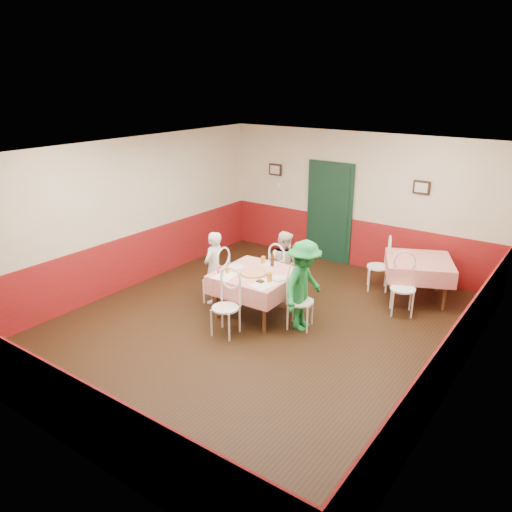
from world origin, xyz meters
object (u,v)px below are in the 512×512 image
Objects in this scene: chair_far at (282,274)px; diner_left at (214,268)px; diner_far at (284,264)px; chair_near at (225,308)px; chair_right at (300,302)px; glass_b at (269,277)px; second_table at (417,279)px; glass_a at (227,269)px; chair_left at (216,279)px; chair_second_a at (378,267)px; pizza at (253,273)px; chair_second_b at (403,289)px; diner_right at (304,286)px; beer_bottle at (272,260)px; main_table at (256,294)px; glass_c at (263,260)px; wallet at (260,281)px.

diner_left is (-0.87, -0.88, 0.20)m from chair_far.
chair_near is at bearing 95.20° from diner_far.
diner_far is (-0.88, 0.87, 0.17)m from chair_right.
chair_near is at bearing -120.40° from glass_b.
glass_a is (-2.38, -2.50, 0.45)m from second_table.
chair_left is 0.72× the size of diner_far.
chair_second_a is (1.22, 3.06, 0.00)m from chair_near.
pizza is at bearing 81.26° from chair_right.
chair_second_b is 1.83m from diner_right.
glass_b is at bearing 80.11° from chair_left.
chair_second_a is at bearing 60.97° from chair_near.
pizza is 0.47m from beer_bottle.
chair_far is (-0.02, 0.85, 0.08)m from main_table.
pizza is 0.44m from glass_a.
diner_left is at bearing -178.33° from main_table.
pizza is at bearing 29.05° from glass_a.
pizza is at bearing 162.70° from glass_b.
chair_near is (0.02, -0.85, 0.08)m from main_table.
glass_a is (-1.63, -2.50, 0.37)m from chair_second_a.
second_table is 8.68× the size of glass_c.
glass_a is (-2.38, -1.75, 0.37)m from chair_second_b.
glass_b reaches higher than chair_near.
chair_second_a is at bearing -25.74° from chair_right.
glass_a is at bearing -57.67° from chair_second_a.
chair_far is 1.25m from glass_a.
chair_right is at bearing 138.56° from diner_far.
diner_right is (0.90, 0.10, -0.04)m from pizza.
glass_b is (0.38, 0.65, 0.38)m from chair_near.
main_table is 1.36× the size of chair_left.
diner_left is (-0.92, 0.82, 0.20)m from chair_near.
wallet is at bearing -71.78° from beer_bottle.
chair_near is at bearing -54.11° from glass_a.
second_table is at bearing 43.60° from beer_bottle.
glass_b reaches higher than chair_second_a.
second_table is 3.48m from glass_a.
glass_c is at bearing 120.34° from chair_left.
second_table is 8.84× the size of glass_a.
diner_far is at bearing 129.07° from diner_left.
chair_second_a is at bearing -130.57° from diner_far.
chair_second_b is (2.85, 1.49, 0.00)m from chair_left.
main_table is 0.94m from diner_left.
diner_far is (-0.43, 1.10, -0.21)m from glass_b.
main_table is 5.11× the size of beer_bottle.
glass_a is at bearing -143.00° from main_table.
chair_second_b is at bearing 29.37° from beer_bottle.
chair_right is at bearing 1.67° from main_table.
beer_bottle reaches higher than chair_second_b.
diner_right is at bearing 89.80° from chair_left.
chair_second_a and chair_second_b have the same top height.
glass_a is at bearing 178.03° from wallet.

